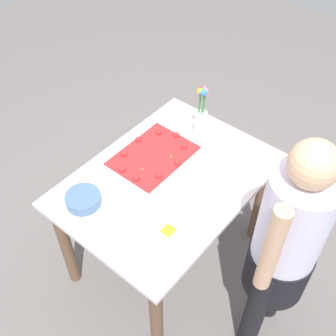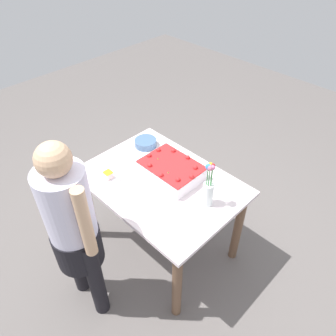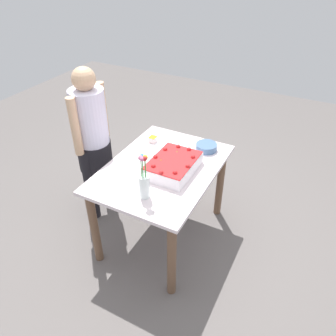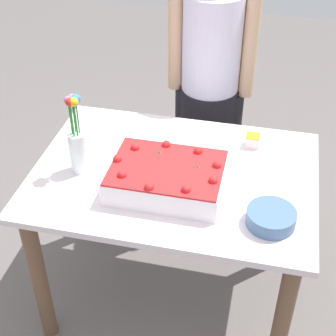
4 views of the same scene
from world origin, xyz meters
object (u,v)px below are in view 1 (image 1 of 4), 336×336
at_px(sheet_cake, 153,162).
at_px(flower_vase, 201,119).
at_px(serving_plate_with_slice, 168,236).
at_px(cake_knife, 243,158).
at_px(fruit_bowl, 83,199).
at_px(person_standing, 285,246).

bearing_deg(sheet_cake, flower_vase, -5.58).
height_order(serving_plate_with_slice, flower_vase, flower_vase).
xyz_separation_m(serving_plate_with_slice, flower_vase, (0.69, 0.33, 0.12)).
bearing_deg(flower_vase, cake_knife, -87.69).
relative_size(cake_knife, flower_vase, 0.56).
distance_m(sheet_cake, cake_knife, 0.53).
xyz_separation_m(cake_knife, fruit_bowl, (-0.82, 0.46, 0.03)).
distance_m(cake_knife, person_standing, 0.66).
height_order(flower_vase, person_standing, person_standing).
xyz_separation_m(serving_plate_with_slice, person_standing, (0.27, -0.47, 0.06)).
bearing_deg(serving_plate_with_slice, fruit_bowl, 103.33).
bearing_deg(sheet_cake, person_standing, -92.75).
bearing_deg(serving_plate_with_slice, person_standing, -60.47).
bearing_deg(sheet_cake, serving_plate_with_slice, -130.36).
bearing_deg(serving_plate_with_slice, flower_vase, 25.19).
bearing_deg(fruit_bowl, flower_vase, -10.88).
xyz_separation_m(serving_plate_with_slice, cake_knife, (0.70, 0.02, -0.02)).
distance_m(cake_knife, flower_vase, 0.34).
height_order(serving_plate_with_slice, fruit_bowl, serving_plate_with_slice).
bearing_deg(flower_vase, serving_plate_with_slice, -154.81).
height_order(cake_knife, fruit_bowl, fruit_bowl).
height_order(sheet_cake, flower_vase, flower_vase).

